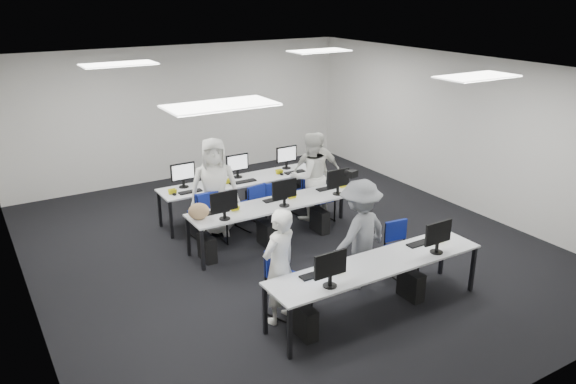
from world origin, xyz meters
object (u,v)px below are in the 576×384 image
chair_5 (204,222)px  student_1 (310,176)px  photographer (359,234)px  chair_0 (288,293)px  chair_4 (320,207)px  desk_mid (279,205)px  chair_2 (211,228)px  chair_6 (251,213)px  chair_1 (401,258)px  student_2 (214,187)px  desk_front (377,266)px  chair_7 (304,201)px  student_3 (317,172)px  student_0 (279,266)px  chair_3 (272,216)px

chair_5 → student_1: (2.06, -0.26, 0.56)m
photographer → chair_0: bearing=-5.9°
chair_4 → desk_mid: bearing=-160.9°
chair_2 → chair_5: (-0.00, 0.31, 0.00)m
chair_2 → chair_6: size_ratio=1.01×
chair_2 → chair_6: chair_2 is taller
chair_1 → chair_6: bearing=118.6°
chair_1 → chair_2: chair_2 is taller
chair_0 → student_1: 3.43m
chair_1 → chair_2: size_ratio=0.95×
chair_1 → student_2: (-1.80, 2.87, 0.62)m
chair_0 → student_1: student_1 is taller
desk_front → chair_6: chair_6 is taller
chair_7 → student_3: student_3 is taller
chair_2 → chair_5: 0.31m
chair_5 → chair_6: 0.90m
student_0 → student_2: size_ratio=0.90×
student_3 → chair_7: bearing=-148.9°
desk_mid → student_3: size_ratio=2.03×
photographer → student_1: bearing=-119.4°
desk_mid → chair_3: chair_3 is taller
chair_7 → chair_1: bearing=-97.2°
student_3 → chair_3: bearing=-140.4°
chair_7 → student_0: size_ratio=0.52×
chair_7 → student_1: size_ratio=0.49×
chair_3 → chair_5: size_ratio=0.94×
chair_5 → photographer: (1.26, -2.78, 0.55)m
chair_4 → student_0: size_ratio=0.53×
student_1 → student_0: bearing=55.2°
photographer → student_0: bearing=-3.6°
chair_5 → student_0: student_0 is taller
desk_front → chair_6: 3.44m
desk_front → chair_2: bearing=107.8°
chair_6 → student_2: student_2 is taller
chair_0 → student_2: (0.27, 2.94, 0.58)m
chair_4 → student_0: (-2.39, -2.56, 0.53)m
chair_2 → photographer: 2.83m
photographer → chair_4: bearing=-123.2°
chair_0 → chair_7: size_ratio=1.15×
chair_1 → student_3: (0.39, 2.90, 0.53)m
student_1 → photographer: 2.65m
chair_0 → chair_3: 2.86m
chair_7 → photographer: (-0.84, -2.79, 0.56)m
chair_5 → student_2: student_2 is taller
chair_0 → chair_5: size_ratio=1.09×
desk_mid → student_0: bearing=-120.2°
chair_6 → chair_5: bearing=164.1°
chair_2 → desk_mid: bearing=-28.5°
chair_1 → chair_7: chair_7 is taller
chair_5 → student_2: bearing=0.6°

